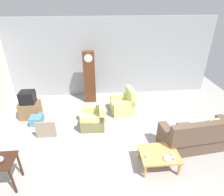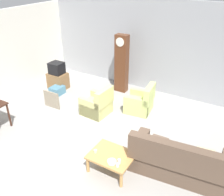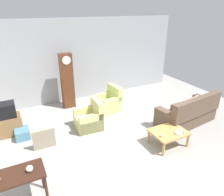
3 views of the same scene
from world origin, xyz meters
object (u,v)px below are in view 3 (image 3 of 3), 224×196
at_px(cup_blue_rimmed, 184,132).
at_px(cup_cream_tall, 162,136).
at_px(console_table_dark, 8,182).
at_px(glass_dome_cloche, 30,169).
at_px(bowl_white_stacked, 178,133).
at_px(coffee_table_wood, 169,133).
at_px(couch_floral, 188,114).
at_px(tv_crt, 7,110).
at_px(tv_stand_cabinet, 10,125).
at_px(storage_box_blue, 22,133).
at_px(framed_picture_leaning, 44,139).
at_px(cup_white_porcelain, 180,130).
at_px(armchair_olive_near, 90,119).
at_px(armchair_olive_far, 109,103).
at_px(grandfather_clock, 67,81).

bearing_deg(cup_blue_rimmed, cup_cream_tall, 168.69).
height_order(console_table_dark, glass_dome_cloche, glass_dome_cloche).
bearing_deg(bowl_white_stacked, coffee_table_wood, 121.51).
height_order(couch_floral, tv_crt, couch_floral).
height_order(cup_cream_tall, bowl_white_stacked, cup_cream_tall).
bearing_deg(tv_stand_cabinet, storage_box_blue, -54.11).
xyz_separation_m(framed_picture_leaning, bowl_white_stacked, (3.23, -1.63, 0.18)).
height_order(cup_white_porcelain, cup_blue_rimmed, cup_white_porcelain).
distance_m(armchair_olive_near, tv_stand_cabinet, 2.39).
distance_m(armchair_olive_far, storage_box_blue, 3.10).
relative_size(tv_stand_cabinet, cup_cream_tall, 9.29).
relative_size(coffee_table_wood, cup_white_porcelain, 9.60).
relative_size(tv_crt, cup_white_porcelain, 4.80).
height_order(console_table_dark, tv_stand_cabinet, console_table_dark).
bearing_deg(couch_floral, cup_cream_tall, -156.57).
height_order(tv_stand_cabinet, tv_crt, tv_crt).
bearing_deg(tv_stand_cabinet, couch_floral, -21.00).
distance_m(console_table_dark, tv_crt, 2.85).
distance_m(grandfather_clock, cup_blue_rimmed, 4.43).
xyz_separation_m(coffee_table_wood, tv_stand_cabinet, (-3.87, 2.60, -0.07)).
bearing_deg(framed_picture_leaning, storage_box_blue, 121.65).
bearing_deg(coffee_table_wood, tv_crt, 146.07).
bearing_deg(couch_floral, cup_blue_rimmed, -140.59).
bearing_deg(cup_cream_tall, coffee_table_wood, 19.60).
bearing_deg(storage_box_blue, bowl_white_stacked, -33.14).
xyz_separation_m(cup_blue_rimmed, bowl_white_stacked, (-0.16, 0.03, -0.01)).
xyz_separation_m(tv_crt, cup_white_porcelain, (4.14, -2.75, -0.32)).
height_order(storage_box_blue, cup_cream_tall, cup_cream_tall).
distance_m(framed_picture_leaning, cup_white_porcelain, 3.72).
height_order(grandfather_clock, cup_white_porcelain, grandfather_clock).
height_order(coffee_table_wood, grandfather_clock, grandfather_clock).
distance_m(grandfather_clock, framed_picture_leaning, 2.71).
height_order(armchair_olive_far, cup_cream_tall, armchair_olive_far).
bearing_deg(grandfather_clock, framed_picture_leaning, -121.14).
bearing_deg(cup_blue_rimmed, cup_white_porcelain, 100.45).
bearing_deg(console_table_dark, bowl_white_stacked, 0.23).
bearing_deg(cup_cream_tall, cup_white_porcelain, -1.96).
relative_size(couch_floral, coffee_table_wood, 2.27).
bearing_deg(tv_crt, console_table_dark, -92.46).
bearing_deg(storage_box_blue, armchair_olive_far, 8.23).
xyz_separation_m(armchair_olive_near, cup_white_porcelain, (1.88, -1.98, 0.18)).
distance_m(tv_stand_cabinet, framed_picture_leaning, 1.42).
xyz_separation_m(couch_floral, tv_stand_cabinet, (-5.21, 2.00, -0.05)).
distance_m(armchair_olive_far, cup_blue_rimmed, 3.02).
xyz_separation_m(console_table_dark, cup_blue_rimmed, (4.29, -0.02, -0.18)).
xyz_separation_m(couch_floral, grandfather_clock, (-3.09, 3.03, 0.69)).
bearing_deg(bowl_white_stacked, grandfather_clock, 116.02).
bearing_deg(couch_floral, console_table_dark, -171.05).
bearing_deg(bowl_white_stacked, storage_box_blue, 146.86).
height_order(couch_floral, cup_blue_rimmed, couch_floral).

